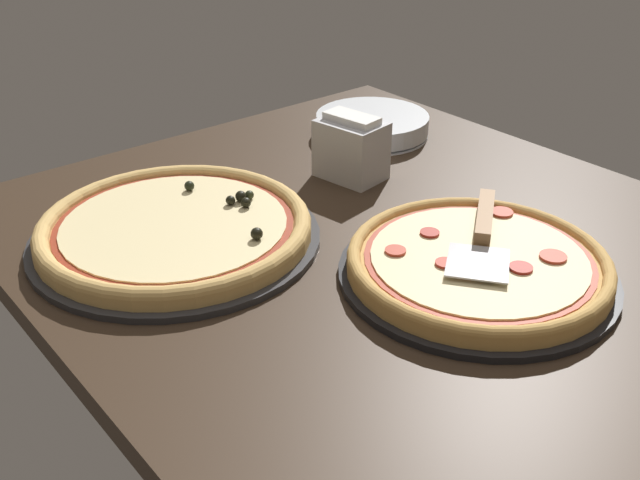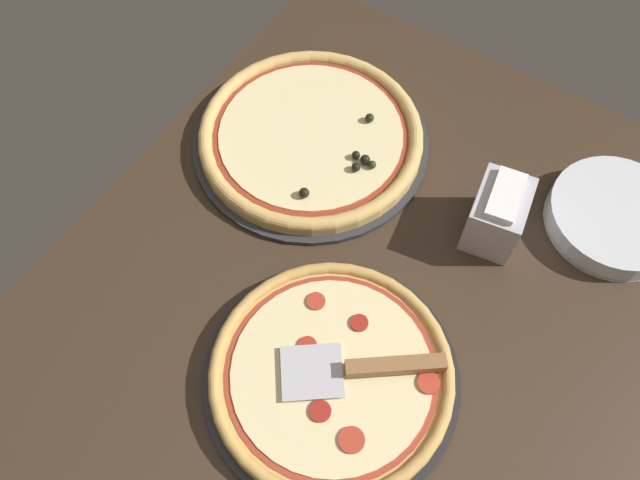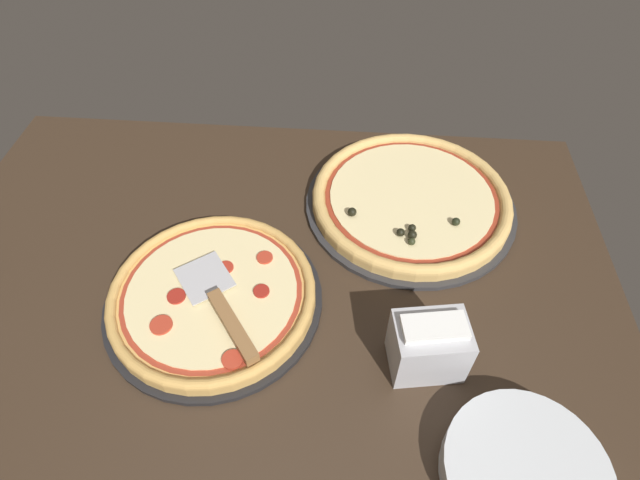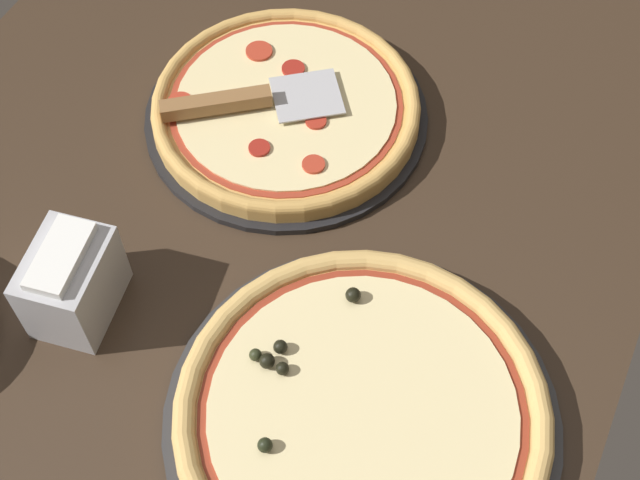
% 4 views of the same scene
% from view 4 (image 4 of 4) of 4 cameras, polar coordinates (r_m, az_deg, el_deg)
% --- Properties ---
extents(ground_plane, '(1.29, 0.97, 0.04)m').
position_cam_4_polar(ground_plane, '(1.17, -2.87, 4.16)').
color(ground_plane, '#38281C').
extents(pizza_pan_front, '(0.38, 0.38, 0.01)m').
position_cam_4_polar(pizza_pan_front, '(1.20, -2.16, 7.92)').
color(pizza_pan_front, black).
rests_on(pizza_pan_front, ground_plane).
extents(pizza_front, '(0.35, 0.35, 0.03)m').
position_cam_4_polar(pizza_front, '(1.19, -2.20, 8.55)').
color(pizza_front, tan).
rests_on(pizza_front, pizza_pan_front).
extents(pizza_pan_back, '(0.43, 0.43, 0.01)m').
position_cam_4_polar(pizza_pan_back, '(0.97, 2.69, -11.43)').
color(pizza_pan_back, '#2D2D30').
rests_on(pizza_pan_back, ground_plane).
extents(pizza_back, '(0.40, 0.40, 0.04)m').
position_cam_4_polar(pizza_back, '(0.96, 2.72, -10.99)').
color(pizza_back, '#DBAD60').
rests_on(pizza_back, pizza_pan_back).
extents(serving_spatula, '(0.18, 0.22, 0.02)m').
position_cam_4_polar(serving_spatula, '(1.17, -5.46, 8.82)').
color(serving_spatula, '#B7B7BC').
rests_on(serving_spatula, pizza_front).
extents(napkin_holder, '(0.12, 0.10, 0.11)m').
position_cam_4_polar(napkin_holder, '(1.03, -15.60, -2.59)').
color(napkin_holder, '#B2B2B7').
rests_on(napkin_holder, ground_plane).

